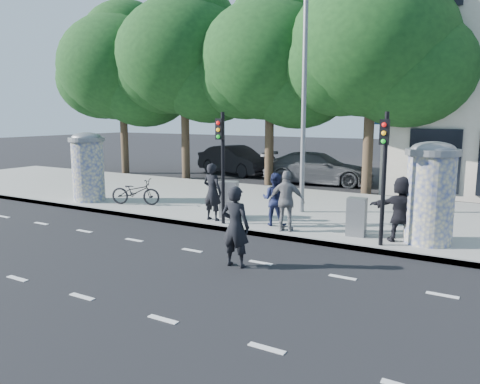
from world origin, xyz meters
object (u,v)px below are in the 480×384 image
Objects in this scene: traffic_pole_near at (222,156)px; street_lamp at (304,74)px; traffic_pole_far at (384,165)px; ped_c at (275,199)px; ped_e at (287,201)px; car_right at (318,168)px; ad_column_left at (88,165)px; car_mid at (236,160)px; cabinet_left at (229,199)px; ped_b at (212,192)px; man_road at (235,227)px; bicycle at (136,192)px; ped_f at (402,209)px; cabinet_right at (357,217)px; ad_column_right at (431,191)px.

street_lamp is (1.40, 2.84, 2.56)m from traffic_pole_near.
traffic_pole_near and traffic_pole_far have the same top height.
ped_c is at bearing -88.41° from street_lamp.
car_right is at bearing -86.25° from ped_e.
ad_column_left is 10.88m from car_mid.
ped_c reaches higher than cabinet_left.
traffic_pole_near is 1.32m from ped_b.
car_mid is 5.66m from car_right.
cabinet_left is at bearing -59.45° from man_road.
ped_c is at bearing -24.02° from cabinet_left.
traffic_pole_near is 2.41m from ped_e.
ped_c reaches higher than car_right.
traffic_pole_far reaches higher than ad_column_left.
man_road reaches higher than bicycle.
traffic_pole_far reaches higher than cabinet_left.
ad_column_left is 1.50× the size of ped_e.
traffic_pole_far is 2.98m from ped_e.
ped_e is 14.22m from car_mid.
street_lamp is 4.57× the size of ped_f.
cabinet_left is 4.31m from cabinet_right.
car_mid is (-8.50, 11.40, -0.20)m from ped_e.
man_road is 16.85m from car_mid.
bicycle is (-5.85, -1.86, -4.16)m from street_lamp.
ped_b reaches higher than cabinet_right.
car_right is at bearing -85.26° from car_mid.
cabinet_right is at bearing -171.20° from ped_b.
ped_f is at bearing -116.16° from car_mid.
ped_e is at bearing -126.23° from car_mid.
ad_column_left reaches higher than ped_c.
ped_f is (-0.65, -0.21, -0.51)m from ad_column_right.
ad_column_left is 10.61m from cabinet_right.
traffic_pole_near is at bearing -9.77° from ped_f.
ped_b is at bearing -13.36° from ped_f.
ad_column_right is 6.18m from cabinet_left.
street_lamp reaches higher than cabinet_left.
traffic_pole_near reaches higher than ped_f.
ped_e reaches higher than ped_c.
ped_c is at bearing -127.12° from car_mid.
cabinet_left is at bearing -104.78° from ped_b.
ad_column_right is 0.85m from ped_f.
street_lamp reaches higher than ad_column_left.
traffic_pole_near is 2.88× the size of cabinet_left.
ad_column_right is 3.82m from ped_e.
street_lamp is 1.58× the size of car_mid.
car_mid is at bearing 129.53° from cabinet_right.
bicycle is (-5.91, 0.33, -0.32)m from ped_c.
ped_f is at bearing -162.03° from ad_column_right.
ped_f is at bearing 7.70° from traffic_pole_near.
cabinet_right is (4.30, -0.27, -0.06)m from cabinet_left.
ped_e is at bearing -169.42° from cabinet_right.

